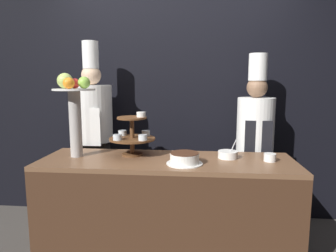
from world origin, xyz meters
TOP-DOWN VIEW (x-y plane):
  - wall_back at (0.00, 1.27)m, footprint 10.00×0.06m
  - buffet_counter at (0.00, 0.31)m, footprint 1.99×0.62m
  - tiered_stand at (-0.29, 0.42)m, footprint 0.38×0.38m
  - fruit_pedestal at (-0.75, 0.34)m, footprint 0.33×0.33m
  - cake_round at (0.14, 0.19)m, footprint 0.27×0.27m
  - cup_white at (0.79, 0.33)m, footprint 0.09×0.09m
  - serving_bowl_far at (0.48, 0.40)m, footprint 0.16×0.16m
  - chef_left at (-0.80, 0.89)m, footprint 0.39×0.39m
  - chef_center_left at (0.78, 0.89)m, footprint 0.34×0.34m

SIDE VIEW (x-z plane):
  - buffet_counter at x=0.00m, z-range 0.00..0.87m
  - serving_bowl_far at x=0.48m, z-range 0.82..0.97m
  - cup_white at x=0.79m, z-range 0.87..0.93m
  - cake_round at x=0.14m, z-range 0.86..0.95m
  - chef_center_left at x=0.78m, z-range 0.07..1.80m
  - chef_left at x=-0.80m, z-range 0.06..1.92m
  - tiered_stand at x=-0.29m, z-range 0.86..1.22m
  - fruit_pedestal at x=-0.75m, z-range 0.97..1.64m
  - wall_back at x=0.00m, z-range 0.00..2.80m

